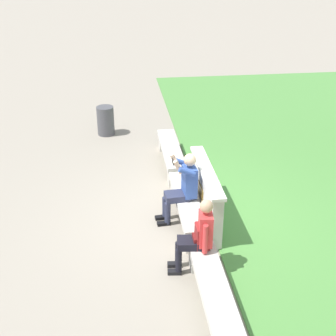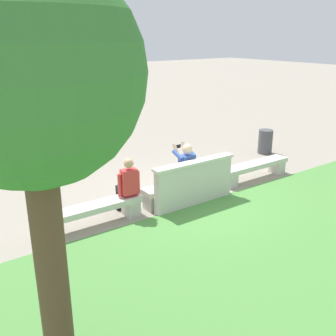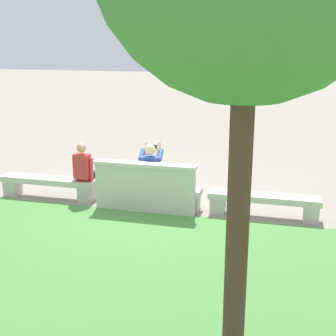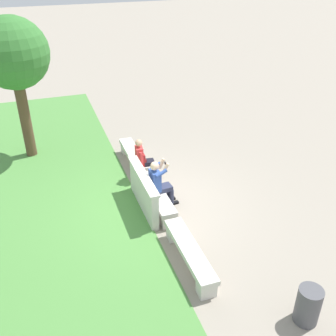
{
  "view_description": "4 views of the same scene",
  "coord_description": "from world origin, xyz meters",
  "px_view_note": "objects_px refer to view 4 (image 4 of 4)",
  "views": [
    {
      "loc": [
        7.17,
        -1.23,
        4.73
      ],
      "look_at": [
        -0.4,
        -0.3,
        0.88
      ],
      "focal_mm": 50.0,
      "sensor_mm": 36.0,
      "label": 1
    },
    {
      "loc": [
        5.07,
        6.5,
        3.59
      ],
      "look_at": [
        0.41,
        -0.07,
        0.82
      ],
      "focal_mm": 42.0,
      "sensor_mm": 36.0,
      "label": 2
    },
    {
      "loc": [
        -2.63,
        8.64,
        3.3
      ],
      "look_at": [
        -0.26,
        -0.45,
        0.72
      ],
      "focal_mm": 50.0,
      "sensor_mm": 36.0,
      "label": 3
    },
    {
      "loc": [
        -8.05,
        2.5,
        5.97
      ],
      "look_at": [
        0.23,
        -0.4,
        0.93
      ],
      "focal_mm": 42.0,
      "sensor_mm": 36.0,
      "label": 4
    }
  ],
  "objects_px": {
    "bench_main": "(190,253)",
    "bench_mid": "(134,156)",
    "bench_near": "(156,196)",
    "backpack": "(141,160)",
    "trash_bin": "(308,305)",
    "tree_left_background": "(13,55)",
    "person_distant": "(143,158)",
    "person_photographer": "(159,181)"
  },
  "relations": [
    {
      "from": "bench_main",
      "to": "bench_mid",
      "type": "height_order",
      "value": "same"
    },
    {
      "from": "bench_main",
      "to": "bench_near",
      "type": "relative_size",
      "value": 1.0
    },
    {
      "from": "backpack",
      "to": "trash_bin",
      "type": "bearing_deg",
      "value": -165.98
    },
    {
      "from": "backpack",
      "to": "trash_bin",
      "type": "xyz_separation_m",
      "value": [
        -5.74,
        -1.43,
        -0.25
      ]
    },
    {
      "from": "tree_left_background",
      "to": "trash_bin",
      "type": "xyz_separation_m",
      "value": [
        -8.34,
        -4.39,
        -2.83
      ]
    },
    {
      "from": "bench_main",
      "to": "person_distant",
      "type": "xyz_separation_m",
      "value": [
        3.71,
        -0.07,
        0.37
      ]
    },
    {
      "from": "bench_mid",
      "to": "trash_bin",
      "type": "distance_m",
      "value": 6.75
    },
    {
      "from": "person_photographer",
      "to": "backpack",
      "type": "relative_size",
      "value": 3.08
    },
    {
      "from": "bench_main",
      "to": "bench_mid",
      "type": "bearing_deg",
      "value": 0.0
    },
    {
      "from": "bench_mid",
      "to": "backpack",
      "type": "bearing_deg",
      "value": -179.11
    },
    {
      "from": "bench_main",
      "to": "trash_bin",
      "type": "relative_size",
      "value": 2.83
    },
    {
      "from": "backpack",
      "to": "tree_left_background",
      "type": "relative_size",
      "value": 0.1
    },
    {
      "from": "person_distant",
      "to": "backpack",
      "type": "relative_size",
      "value": 2.94
    },
    {
      "from": "bench_mid",
      "to": "bench_main",
      "type": "bearing_deg",
      "value": 180.0
    },
    {
      "from": "bench_main",
      "to": "trash_bin",
      "type": "height_order",
      "value": "trash_bin"
    },
    {
      "from": "bench_near",
      "to": "bench_mid",
      "type": "relative_size",
      "value": 1.0
    },
    {
      "from": "person_distant",
      "to": "bench_mid",
      "type": "bearing_deg",
      "value": 4.46
    },
    {
      "from": "person_photographer",
      "to": "person_distant",
      "type": "relative_size",
      "value": 1.05
    },
    {
      "from": "person_photographer",
      "to": "tree_left_background",
      "type": "relative_size",
      "value": 0.31
    },
    {
      "from": "bench_near",
      "to": "backpack",
      "type": "relative_size",
      "value": 4.95
    },
    {
      "from": "trash_bin",
      "to": "person_distant",
      "type": "bearing_deg",
      "value": 13.52
    },
    {
      "from": "bench_near",
      "to": "tree_left_background",
      "type": "xyz_separation_m",
      "value": [
        4.03,
        2.94,
        2.9
      ]
    },
    {
      "from": "tree_left_background",
      "to": "person_distant",
      "type": "bearing_deg",
      "value": -130.77
    },
    {
      "from": "backpack",
      "to": "tree_left_background",
      "type": "height_order",
      "value": "tree_left_background"
    },
    {
      "from": "bench_mid",
      "to": "backpack",
      "type": "height_order",
      "value": "backpack"
    },
    {
      "from": "person_distant",
      "to": "backpack",
      "type": "xyz_separation_m",
      "value": [
        -0.0,
        0.05,
        -0.05
      ]
    },
    {
      "from": "bench_main",
      "to": "bench_near",
      "type": "distance_m",
      "value": 2.28
    },
    {
      "from": "bench_main",
      "to": "person_photographer",
      "type": "bearing_deg",
      "value": -1.96
    },
    {
      "from": "bench_main",
      "to": "person_distant",
      "type": "distance_m",
      "value": 3.73
    },
    {
      "from": "person_distant",
      "to": "trash_bin",
      "type": "distance_m",
      "value": 5.92
    },
    {
      "from": "trash_bin",
      "to": "bench_near",
      "type": "bearing_deg",
      "value": 18.56
    },
    {
      "from": "bench_main",
      "to": "trash_bin",
      "type": "distance_m",
      "value": 2.5
    },
    {
      "from": "bench_mid",
      "to": "backpack",
      "type": "xyz_separation_m",
      "value": [
        -0.85,
        -0.01,
        0.32
      ]
    },
    {
      "from": "bench_mid",
      "to": "person_photographer",
      "type": "relative_size",
      "value": 1.61
    },
    {
      "from": "bench_near",
      "to": "backpack",
      "type": "bearing_deg",
      "value": -0.52
    },
    {
      "from": "bench_near",
      "to": "tree_left_background",
      "type": "relative_size",
      "value": 0.49
    },
    {
      "from": "bench_main",
      "to": "person_photographer",
      "type": "relative_size",
      "value": 1.61
    },
    {
      "from": "person_photographer",
      "to": "backpack",
      "type": "xyz_separation_m",
      "value": [
        1.45,
        0.06,
        -0.11
      ]
    },
    {
      "from": "tree_left_background",
      "to": "trash_bin",
      "type": "height_order",
      "value": "tree_left_background"
    },
    {
      "from": "person_distant",
      "to": "tree_left_background",
      "type": "height_order",
      "value": "tree_left_background"
    },
    {
      "from": "bench_main",
      "to": "bench_near",
      "type": "height_order",
      "value": "same"
    },
    {
      "from": "person_distant",
      "to": "person_photographer",
      "type": "bearing_deg",
      "value": -179.55
    }
  ]
}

